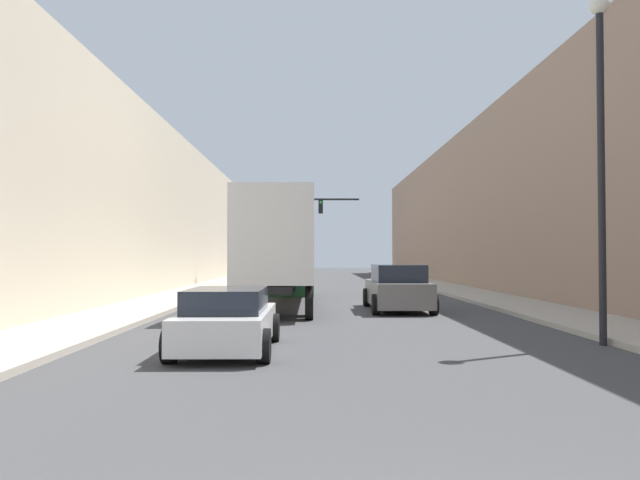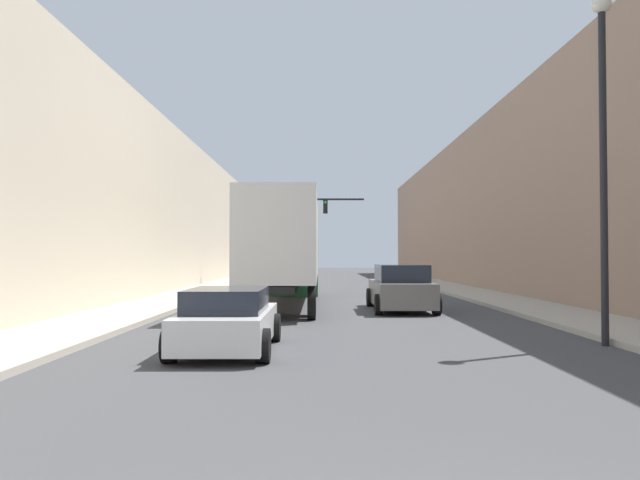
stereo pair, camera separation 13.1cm
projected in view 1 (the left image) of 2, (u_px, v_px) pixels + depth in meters
name	position (u px, v px, depth m)	size (l,w,h in m)	color
sidewalk_right	(462.00, 291.00, 33.07)	(2.76, 80.00, 0.15)	#B2A899
sidewalk_left	(195.00, 292.00, 32.92)	(2.76, 80.00, 0.15)	#B2A899
building_right	(543.00, 200.00, 33.24)	(6.00, 80.00, 9.86)	#997A66
building_left	(113.00, 209.00, 32.98)	(6.00, 80.00, 8.95)	beige
semi_truck	(283.00, 247.00, 24.97)	(2.52, 14.18, 4.10)	silver
sedan_car	(228.00, 321.00, 12.85)	(1.96, 4.22, 1.30)	silver
suv_car	(397.00, 289.00, 22.47)	(2.17, 4.91, 1.65)	slate
traffic_signal_gantry	(273.00, 221.00, 42.16)	(7.93, 0.35, 6.10)	black
street_lamp	(601.00, 124.00, 13.78)	(0.44, 0.44, 7.78)	black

